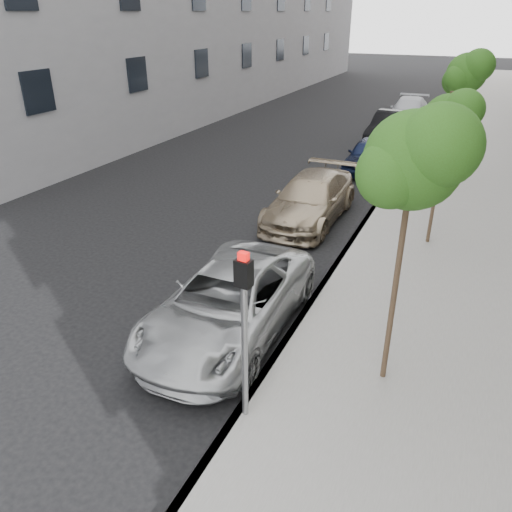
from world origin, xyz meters
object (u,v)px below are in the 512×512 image
Objects in this scene: tree_far at (467,73)px; tree_mid at (449,119)px; sedan_rear at (409,111)px; minivan at (229,302)px; suv at (311,199)px; sedan_black at (391,129)px; tree_near at (415,161)px; sedan_blue at (369,155)px; signal_pole at (244,319)px.

tree_mid is at bearing -90.00° from tree_far.
tree_mid reaches higher than sedan_rear.
suv is at bearing 92.97° from minivan.
sedan_black is 5.64m from sedan_rear.
tree_near is at bearing -77.64° from sedan_black.
sedan_blue is at bearing -92.07° from sedan_rear.
suv is (-3.79, -5.98, -3.40)m from tree_far.
sedan_black is (-1.40, 20.34, -1.20)m from signal_pole.
sedan_blue is (0.00, 13.15, -0.05)m from minivan.
tree_far is 12.07m from sedan_rear.
sedan_black reaches higher than minivan.
tree_far reaches higher than sedan_blue.
tree_far is 0.94× the size of sedan_rear.
sedan_rear reaches higher than suv.
sedan_blue is 0.76× the size of sedan_rear.
sedan_rear is at bearing 92.15° from sedan_black.
tree_far reaches higher than tree_mid.
tree_mid is 18.14m from sedan_rear.
sedan_black is at bearing 105.54° from tree_mid.
sedan_blue is at bearing 172.32° from tree_far.
sedan_black is at bearing 121.35° from tree_far.
sedan_blue is (0.46, 6.43, -0.06)m from suv.
tree_mid is at bearing -7.53° from suv.
signal_pole is at bearing -97.38° from tree_far.
tree_far is 0.99× the size of sedan_black.
suv reaches higher than sedan_blue.
signal_pole is at bearing -83.91° from sedan_black.
minivan is (-3.33, 0.30, -3.44)m from tree_near.
signal_pole reaches higher than sedan_rear.
tree_near is 3.45m from signal_pole.
tree_mid is 4.80m from suv.
suv is 6.44m from sedan_blue.
sedan_rear is at bearing 89.02° from minivan.
sedan_black is (0.46, 11.44, 0.09)m from suv.
tree_near is at bearing -61.32° from suv.
minivan is (-3.33, -6.20, -2.90)m from tree_mid.
suv is at bearing 118.36° from tree_near.
tree_near is 1.01× the size of tree_far.
tree_mid reaches higher than minivan.
sedan_black is 0.95× the size of sedan_rear.
tree_far reaches higher than suv.
minivan is 18.16m from sedan_black.
sedan_blue is (-3.33, 0.45, -3.45)m from tree_far.
signal_pole is 0.57× the size of sedan_rear.
tree_far is at bearing -5.96° from sedan_blue.
sedan_black is at bearing 91.72° from sedan_blue.
signal_pole reaches higher than suv.
sedan_rear is at bearing 97.86° from tree_near.
tree_near is 0.95× the size of minivan.
tree_mid is 0.88× the size of sedan_black.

